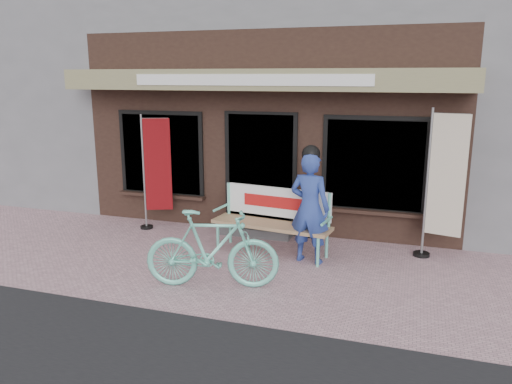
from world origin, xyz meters
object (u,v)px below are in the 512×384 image
(bicycle, at_px, (212,249))
(menu_stand, at_px, (304,213))
(bench, at_px, (274,215))
(person, at_px, (310,206))
(nobori_cream, at_px, (443,183))
(nobori_red, at_px, (156,171))

(bicycle, xyz_separation_m, menu_stand, (0.70, 2.52, -0.11))
(bench, height_order, menu_stand, bench)
(bicycle, bearing_deg, menu_stand, -29.82)
(person, relative_size, bicycle, 1.01)
(person, relative_size, nobori_cream, 0.77)
(person, bearing_deg, nobori_red, 175.02)
(bench, xyz_separation_m, nobori_cream, (2.54, 0.49, 0.60))
(bench, distance_m, menu_stand, 0.99)
(bicycle, xyz_separation_m, nobori_red, (-2.04, 2.18, 0.56))
(nobori_red, relative_size, menu_stand, 2.53)
(menu_stand, bearing_deg, person, -64.03)
(nobori_red, bearing_deg, person, -37.06)
(bicycle, distance_m, menu_stand, 2.62)
(bicycle, height_order, nobori_red, nobori_red)
(nobori_cream, bearing_deg, bench, -156.18)
(bench, relative_size, menu_stand, 2.36)
(person, xyz_separation_m, nobori_red, (-3.08, 0.83, 0.21))
(bench, distance_m, nobori_red, 2.56)
(person, distance_m, bicycle, 1.74)
(nobori_red, distance_m, nobori_cream, 4.98)
(nobori_red, height_order, nobori_cream, nobori_cream)
(menu_stand, bearing_deg, bench, -97.85)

